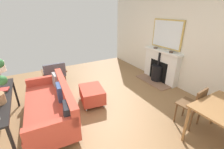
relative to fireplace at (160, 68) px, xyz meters
The scene contains 12 objects.
ground_plane 2.42m from the fireplace, ahead, with size 5.11×6.33×0.01m, color olive.
wall_left 1.01m from the fireplace, 124.99° to the left, with size 0.12×6.33×2.79m, color beige.
fireplace is the anchor object (origin of this frame).
mirror_over_mantel 1.06m from the fireplace, behind, with size 0.04×1.10×0.84m.
mantel_bowl_near 0.66m from the fireplace, 93.63° to the right, with size 0.13×0.13×0.04m.
mantel_bowl_far 0.68m from the fireplace, 93.24° to the left, with size 0.12×0.12×0.05m.
sofa 3.39m from the fireplace, ahead, with size 0.99×2.03×0.75m.
ottoman 2.44m from the fireplace, ahead, with size 0.64×0.78×0.41m.
armchair_accent 3.29m from the fireplace, 22.78° to the right, with size 0.69×0.59×0.77m.
console_table 4.21m from the fireplace, ahead, with size 0.36×1.77×0.74m.
book_stack 4.21m from the fireplace, ahead, with size 0.30×0.22×0.04m.
dining_chair_near_fireplace 2.13m from the fireplace, 61.28° to the left, with size 0.44×0.44×0.85m.
Camera 1 is at (1.22, 2.91, 2.17)m, focal length 24.11 mm.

